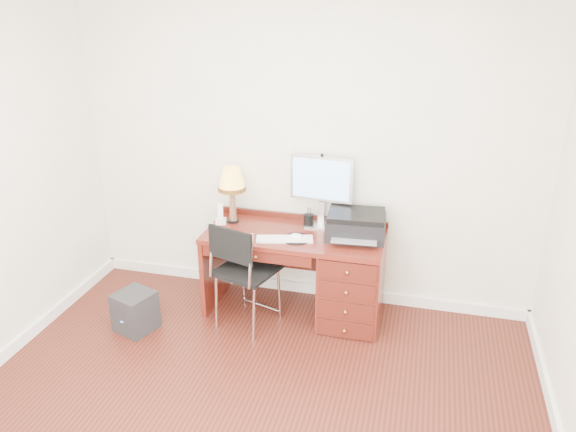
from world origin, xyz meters
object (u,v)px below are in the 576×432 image
(chair, at_px, (244,266))
(equipment_box, at_px, (135,311))
(desk, at_px, (331,273))
(monitor, at_px, (321,183))
(phone, at_px, (221,217))
(leg_lamp, at_px, (232,183))
(printer, at_px, (356,225))

(chair, xyz_separation_m, equipment_box, (-0.88, -0.26, -0.41))
(desk, bearing_deg, equipment_box, -158.45)
(desk, xyz_separation_m, monitor, (-0.15, 0.23, 0.72))
(monitor, bearing_deg, chair, -126.18)
(desk, height_order, chair, chair)
(phone, bearing_deg, leg_lamp, 16.23)
(printer, distance_m, chair, 0.97)
(monitor, relative_size, equipment_box, 1.82)
(chair, bearing_deg, leg_lamp, 135.67)
(monitor, xyz_separation_m, leg_lamp, (-0.75, -0.12, -0.02))
(leg_lamp, xyz_separation_m, chair, (0.25, -0.45, -0.54))
(printer, bearing_deg, chair, -157.76)
(leg_lamp, bearing_deg, desk, -6.64)
(phone, bearing_deg, equipment_box, -146.43)
(desk, height_order, monitor, monitor)
(printer, height_order, equipment_box, printer)
(monitor, height_order, chair, monitor)
(monitor, distance_m, chair, 0.95)
(monitor, distance_m, equipment_box, 1.88)
(leg_lamp, distance_m, chair, 0.75)
(leg_lamp, xyz_separation_m, phone, (-0.09, -0.06, -0.31))
(desk, xyz_separation_m, leg_lamp, (-0.90, 0.11, 0.70))
(desk, relative_size, monitor, 2.45)
(chair, bearing_deg, phone, 147.85)
(monitor, bearing_deg, phone, -162.79)
(monitor, height_order, leg_lamp, monitor)
(desk, bearing_deg, monitor, 123.58)
(monitor, distance_m, printer, 0.46)
(leg_lamp, relative_size, chair, 0.52)
(printer, distance_m, phone, 1.18)
(monitor, xyz_separation_m, chair, (-0.50, -0.58, -0.56))
(monitor, relative_size, chair, 0.65)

